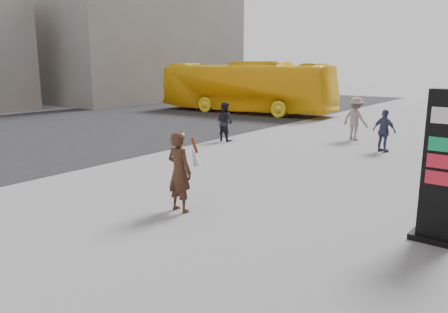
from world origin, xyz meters
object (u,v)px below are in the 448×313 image
Objects in this scene: bus at (245,87)px; pedestrian_a at (225,122)px; pedestrian_c at (384,131)px; info_pylon at (443,168)px; pedestrian_b at (355,119)px; woman at (180,171)px.

bus reaches higher than pedestrian_a.
info_pylon is at bearing 129.68° from pedestrian_c.
pedestrian_a is 1.04× the size of pedestrian_c.
bus reaches higher than pedestrian_c.
pedestrian_b reaches higher than pedestrian_a.
pedestrian_b is 1.16× the size of pedestrian_c.
pedestrian_c is at bearing -96.04° from woman.
info_pylon reaches higher than pedestrian_b.
pedestrian_b is (9.60, -5.79, -0.74)m from bus.
woman reaches higher than pedestrian_c.
info_pylon is 11.15m from pedestrian_a.
pedestrian_b reaches higher than pedestrian_c.
pedestrian_a is at bearing 149.03° from info_pylon.
info_pylon reaches higher than pedestrian_a.
pedestrian_c is (1.76, -1.79, -0.12)m from pedestrian_b.
woman is 1.14× the size of pedestrian_c.
bus is at bearing -14.45° from pedestrian_b.
bus is 13.68m from pedestrian_c.
pedestrian_c is (-3.40, 7.65, -0.60)m from info_pylon.
pedestrian_a is at bearing 55.84° from pedestrian_b.
info_pylon is 10.77m from pedestrian_b.
pedestrian_a is 5.45m from pedestrian_b.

